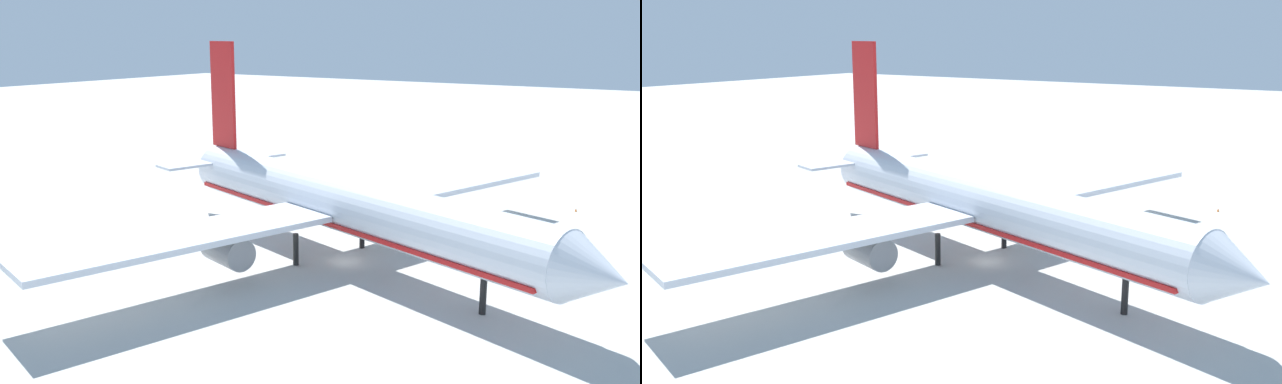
% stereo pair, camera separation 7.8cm
% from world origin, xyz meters
% --- Properties ---
extents(ground_plane, '(600.00, 600.00, 0.00)m').
position_xyz_m(ground_plane, '(0.00, 0.00, 0.00)').
color(ground_plane, '#B2B2AD').
extents(airliner, '(71.12, 75.97, 26.56)m').
position_xyz_m(airliner, '(-1.20, 0.38, 7.26)').
color(airliner, silver).
rests_on(airliner, ground).
extents(traffic_cone_0, '(0.36, 0.36, 0.55)m').
position_xyz_m(traffic_cone_0, '(17.61, 41.44, 0.28)').
color(traffic_cone_0, orange).
rests_on(traffic_cone_0, ground).
extents(traffic_cone_1, '(0.36, 0.36, 0.55)m').
position_xyz_m(traffic_cone_1, '(-30.63, 32.87, 0.28)').
color(traffic_cone_1, orange).
rests_on(traffic_cone_1, ground).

